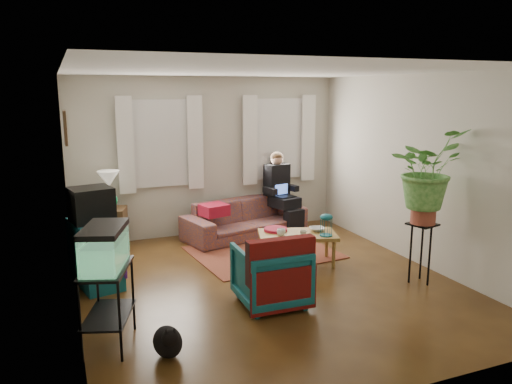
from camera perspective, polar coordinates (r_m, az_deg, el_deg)
name	(u,v)px	position (r m, az deg, el deg)	size (l,w,h in m)	color
floor	(268,284)	(6.36, 1.37, -10.43)	(4.50, 5.00, 0.01)	#4F2B14
ceiling	(269,71)	(5.90, 1.50, 13.66)	(4.50, 5.00, 0.01)	white
wall_back	(209,157)	(8.32, -5.43, 4.05)	(4.50, 0.01, 2.60)	silver
wall_front	(401,238)	(3.90, 16.25, -5.09)	(4.50, 0.01, 2.60)	silver
wall_left	(70,197)	(5.52, -20.53, -0.50)	(0.01, 5.00, 2.60)	silver
wall_right	(419,171)	(7.18, 18.15, 2.32)	(0.01, 5.00, 2.60)	silver
window_left	(160,144)	(8.09, -10.89, 5.46)	(1.08, 0.04, 1.38)	white
window_right	(278,139)	(8.71, 2.52, 6.09)	(1.08, 0.04, 1.38)	white
curtains_left	(161,144)	(8.01, -10.78, 5.40)	(1.36, 0.06, 1.50)	white
curtains_right	(280,139)	(8.64, 2.74, 6.04)	(1.36, 0.06, 1.50)	white
picture_frame	(66,128)	(6.28, -20.88, 6.86)	(0.04, 0.32, 0.40)	#3D2616
area_rug	(263,252)	(7.50, 0.78, -6.90)	(2.00, 1.60, 0.01)	brown
sofa	(245,213)	(8.22, -1.26, -2.37)	(2.06, 0.81, 0.80)	brown
seated_person	(280,195)	(8.61, 2.79, -0.30)	(0.51, 0.63, 1.23)	black
side_table	(111,229)	(7.91, -16.19, -4.04)	(0.44, 0.44, 0.64)	#3C2316
table_lamp	(109,191)	(7.77, -16.43, 0.15)	(0.33, 0.33, 0.58)	white
dresser	(95,254)	(6.54, -17.91, -6.71)	(0.44, 0.88, 0.79)	#135B74
crt_tv	(91,204)	(6.47, -18.32, -1.35)	(0.48, 0.44, 0.42)	black
aquarium_stand	(108,307)	(5.00, -16.53, -12.48)	(0.39, 0.69, 0.77)	black
aquarium	(104,247)	(4.80, -16.94, -6.01)	(0.35, 0.63, 0.41)	#7FD899
black_cat	(167,339)	(4.79, -10.08, -16.18)	(0.26, 0.40, 0.34)	black
armchair	(271,272)	(5.68, 1.71, -9.12)	(0.74, 0.69, 0.76)	#116A6A
serape_throw	(281,267)	(5.37, 2.92, -8.57)	(0.76, 0.18, 0.62)	#9E0A0A
coffee_table	(297,248)	(7.01, 4.74, -6.44)	(1.06, 0.58, 0.44)	brown
cup_a	(281,232)	(6.81, 2.90, -4.62)	(0.12, 0.12, 0.09)	white
cup_b	(303,234)	(6.78, 5.42, -4.75)	(0.10, 0.10, 0.09)	beige
bowl	(317,229)	(7.08, 6.97, -4.23)	(0.21, 0.21, 0.05)	white
snack_tray	(276,229)	(7.04, 2.25, -4.30)	(0.33, 0.33, 0.04)	#B21414
birdcage	(326,225)	(6.84, 8.03, -3.72)	(0.17, 0.17, 0.31)	#115B6B
plant_stand	(420,253)	(6.61, 18.28, -6.64)	(0.33, 0.33, 0.77)	black
potted_plant	(425,181)	(6.39, 18.80, 1.19)	(0.88, 0.76, 0.98)	#599947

